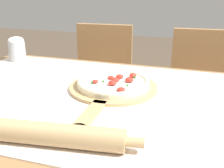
# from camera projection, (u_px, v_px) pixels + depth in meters

# --- Properties ---
(dining_table) EXTENTS (1.42, 0.88, 0.76)m
(dining_table) POSITION_uv_depth(u_px,v_px,m) (106.00, 125.00, 1.03)
(dining_table) COLOR olive
(dining_table) RESTS_ON ground_plane
(towel_cloth) EXTENTS (1.34, 0.80, 0.00)m
(towel_cloth) POSITION_uv_depth(u_px,v_px,m) (106.00, 98.00, 0.99)
(towel_cloth) COLOR silver
(towel_cloth) RESTS_ON dining_table
(pizza_peel) EXTENTS (0.34, 0.53, 0.01)m
(pizza_peel) POSITION_uv_depth(u_px,v_px,m) (113.00, 89.00, 1.05)
(pizza_peel) COLOR tan
(pizza_peel) RESTS_ON towel_cloth
(pizza) EXTENTS (0.28, 0.28, 0.04)m
(pizza) POSITION_uv_depth(u_px,v_px,m) (115.00, 83.00, 1.06)
(pizza) COLOR beige
(pizza) RESTS_ON pizza_peel
(rolling_pin) EXTENTS (0.47, 0.11, 0.06)m
(rolling_pin) POSITION_uv_depth(u_px,v_px,m) (51.00, 134.00, 0.70)
(rolling_pin) COLOR tan
(rolling_pin) RESTS_ON towel_cloth
(chair_left) EXTENTS (0.43, 0.43, 0.87)m
(chair_left) POSITION_uv_depth(u_px,v_px,m) (102.00, 81.00, 1.92)
(chair_left) COLOR #A37547
(chair_left) RESTS_ON ground_plane
(chair_right) EXTENTS (0.43, 0.43, 0.87)m
(chair_right) POSITION_uv_depth(u_px,v_px,m) (200.00, 92.00, 1.74)
(chair_right) COLOR #A37547
(chair_right) RESTS_ON ground_plane
(flour_cup) EXTENTS (0.08, 0.08, 0.12)m
(flour_cup) POSITION_uv_depth(u_px,v_px,m) (17.00, 49.00, 1.42)
(flour_cup) COLOR #B2B7BC
(flour_cup) RESTS_ON towel_cloth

